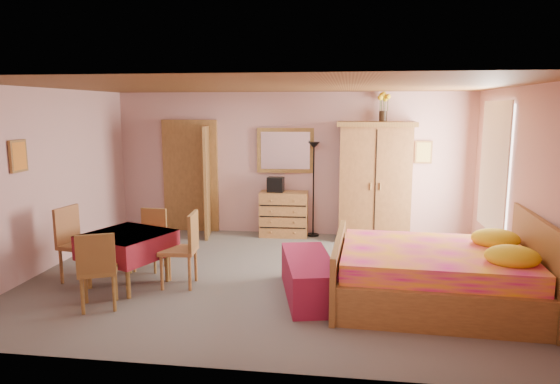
# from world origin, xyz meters

# --- Properties ---
(floor) EXTENTS (6.50, 6.50, 0.00)m
(floor) POSITION_xyz_m (0.00, 0.00, 0.00)
(floor) COLOR slate
(floor) RESTS_ON ground
(ceiling) EXTENTS (6.50, 6.50, 0.00)m
(ceiling) POSITION_xyz_m (0.00, 0.00, 2.60)
(ceiling) COLOR brown
(ceiling) RESTS_ON wall_back
(wall_back) EXTENTS (6.50, 0.10, 2.60)m
(wall_back) POSITION_xyz_m (0.00, 2.50, 1.30)
(wall_back) COLOR tan
(wall_back) RESTS_ON floor
(wall_front) EXTENTS (6.50, 0.10, 2.60)m
(wall_front) POSITION_xyz_m (0.00, -2.50, 1.30)
(wall_front) COLOR tan
(wall_front) RESTS_ON floor
(wall_left) EXTENTS (0.10, 5.00, 2.60)m
(wall_left) POSITION_xyz_m (-3.25, 0.00, 1.30)
(wall_left) COLOR tan
(wall_left) RESTS_ON floor
(wall_right) EXTENTS (0.10, 5.00, 2.60)m
(wall_right) POSITION_xyz_m (3.25, 0.00, 1.30)
(wall_right) COLOR tan
(wall_right) RESTS_ON floor
(doorway) EXTENTS (1.06, 0.12, 2.15)m
(doorway) POSITION_xyz_m (-1.90, 2.47, 1.02)
(doorway) COLOR #9E6B35
(doorway) RESTS_ON floor
(window) EXTENTS (0.08, 1.40, 1.95)m
(window) POSITION_xyz_m (3.21, 1.20, 1.45)
(window) COLOR white
(window) RESTS_ON wall_right
(picture_left) EXTENTS (0.04, 0.32, 0.42)m
(picture_left) POSITION_xyz_m (-3.22, -0.60, 1.70)
(picture_left) COLOR orange
(picture_left) RESTS_ON wall_left
(picture_back) EXTENTS (0.30, 0.04, 0.40)m
(picture_back) POSITION_xyz_m (2.35, 2.47, 1.55)
(picture_back) COLOR #D8BF59
(picture_back) RESTS_ON wall_back
(chest_of_drawers) EXTENTS (0.88, 0.47, 0.82)m
(chest_of_drawers) POSITION_xyz_m (-0.10, 2.27, 0.41)
(chest_of_drawers) COLOR #AE723B
(chest_of_drawers) RESTS_ON floor
(wall_mirror) EXTENTS (1.04, 0.12, 0.82)m
(wall_mirror) POSITION_xyz_m (-0.10, 2.48, 1.55)
(wall_mirror) COLOR white
(wall_mirror) RESTS_ON wall_back
(stereo) EXTENTS (0.30, 0.23, 0.27)m
(stereo) POSITION_xyz_m (-0.25, 2.25, 0.95)
(stereo) COLOR black
(stereo) RESTS_ON chest_of_drawers
(floor_lamp) EXTENTS (0.26, 0.26, 1.72)m
(floor_lamp) POSITION_xyz_m (0.43, 2.35, 0.86)
(floor_lamp) COLOR black
(floor_lamp) RESTS_ON floor
(wardrobe) EXTENTS (1.33, 0.69, 2.09)m
(wardrobe) POSITION_xyz_m (1.51, 2.20, 1.04)
(wardrobe) COLOR #955F32
(wardrobe) RESTS_ON floor
(sunflower_vase) EXTENTS (0.21, 0.21, 0.50)m
(sunflower_vase) POSITION_xyz_m (1.62, 2.31, 2.34)
(sunflower_vase) COLOR yellow
(sunflower_vase) RESTS_ON wardrobe
(bed) EXTENTS (2.44, 1.96, 1.09)m
(bed) POSITION_xyz_m (2.07, -0.65, 0.55)
(bed) COLOR #DF1590
(bed) RESTS_ON floor
(bench) EXTENTS (0.85, 1.56, 0.49)m
(bench) POSITION_xyz_m (0.59, -0.64, 0.25)
(bench) COLOR maroon
(bench) RESTS_ON floor
(dining_table) EXTENTS (1.25, 1.25, 0.71)m
(dining_table) POSITION_xyz_m (-1.80, -0.56, 0.35)
(dining_table) COLOR maroon
(dining_table) RESTS_ON floor
(chair_south) EXTENTS (0.55, 0.55, 0.93)m
(chair_south) POSITION_xyz_m (-1.82, -1.32, 0.46)
(chair_south) COLOR olive
(chair_south) RESTS_ON floor
(chair_north) EXTENTS (0.42, 0.42, 0.87)m
(chair_north) POSITION_xyz_m (-1.78, 0.10, 0.43)
(chair_north) COLOR olive
(chair_north) RESTS_ON floor
(chair_west) EXTENTS (0.53, 0.53, 1.01)m
(chair_west) POSITION_xyz_m (-2.50, -0.48, 0.51)
(chair_west) COLOR #925D31
(chair_west) RESTS_ON floor
(chair_east) EXTENTS (0.48, 0.48, 0.98)m
(chair_east) POSITION_xyz_m (-1.13, -0.49, 0.49)
(chair_east) COLOR #AF703B
(chair_east) RESTS_ON floor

